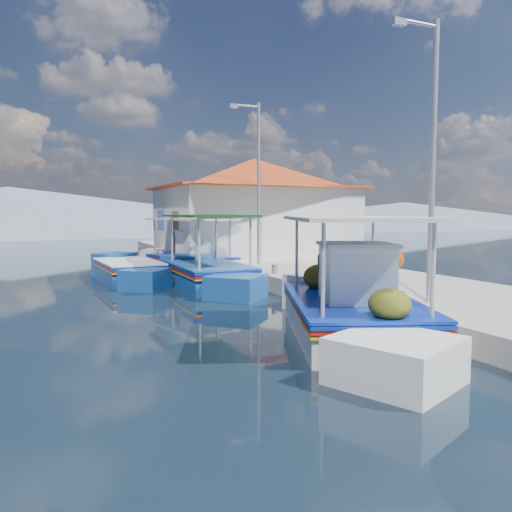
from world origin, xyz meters
name	(u,v)px	position (x,y,z in m)	size (l,w,h in m)	color
ground	(285,380)	(0.00, 0.00, 0.00)	(160.00, 160.00, 0.00)	black
quay	(366,286)	(5.90, 6.00, 0.25)	(5.00, 44.00, 0.50)	#A4A199
bollards	(320,279)	(3.80, 5.25, 0.65)	(0.20, 17.20, 0.30)	#A5A8AD
main_caique	(348,310)	(2.45, 1.93, 0.51)	(4.28, 7.44, 2.65)	white
caique_green_canopy	(208,275)	(2.02, 9.37, 0.39)	(2.20, 7.07, 2.64)	#194D99
caique_blue_hull	(128,273)	(-0.15, 11.82, 0.30)	(2.05, 6.24, 1.11)	#194D99
caique_far	(191,262)	(2.67, 13.34, 0.45)	(3.25, 6.74, 2.45)	white
harbor_building	(254,205)	(6.20, 15.00, 2.78)	(10.49, 10.49, 4.40)	white
lamp_post_near	(430,147)	(4.51, 2.00, 3.85)	(1.21, 0.14, 6.00)	#A5A8AD
lamp_post_far	(256,175)	(4.51, 11.00, 3.85)	(1.21, 0.14, 6.00)	#A5A8AD
mountain_ridge	(117,215)	(6.54, 56.00, 2.04)	(171.40, 96.00, 5.50)	slate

